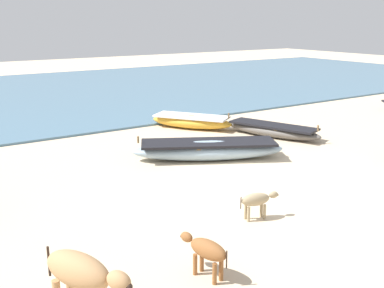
{
  "coord_description": "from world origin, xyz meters",
  "views": [
    {
      "loc": [
        -7.86,
        -8.27,
        4.07
      ],
      "look_at": [
        -0.7,
        2.54,
        0.6
      ],
      "focal_mm": 44.08,
      "sensor_mm": 36.0,
      "label": 1
    }
  ],
  "objects_px": {
    "fishing_boat_2": "(208,149)",
    "cow_second_adult_tan": "(81,274)",
    "fishing_boat_3": "(273,130)",
    "calf_near_dun": "(257,200)",
    "calf_far_brown": "(206,250)",
    "fishing_boat_5": "(192,121)"
  },
  "relations": [
    {
      "from": "cow_second_adult_tan",
      "to": "fishing_boat_5",
      "type": "bearing_deg",
      "value": 116.35
    },
    {
      "from": "calf_near_dun",
      "to": "fishing_boat_3",
      "type": "bearing_deg",
      "value": 57.43
    },
    {
      "from": "fishing_boat_5",
      "to": "cow_second_adult_tan",
      "type": "xyz_separation_m",
      "value": [
        -7.8,
        -9.1,
        0.46
      ]
    },
    {
      "from": "cow_second_adult_tan",
      "to": "calf_far_brown",
      "type": "bearing_deg",
      "value": 67.18
    },
    {
      "from": "calf_near_dun",
      "to": "calf_far_brown",
      "type": "distance_m",
      "value": 2.55
    },
    {
      "from": "calf_near_dun",
      "to": "cow_second_adult_tan",
      "type": "distance_m",
      "value": 4.49
    },
    {
      "from": "fishing_boat_5",
      "to": "calf_far_brown",
      "type": "relative_size",
      "value": 3.21
    },
    {
      "from": "fishing_boat_2",
      "to": "cow_second_adult_tan",
      "type": "distance_m",
      "value": 8.04
    },
    {
      "from": "fishing_boat_3",
      "to": "calf_far_brown",
      "type": "relative_size",
      "value": 3.68
    },
    {
      "from": "calf_far_brown",
      "to": "cow_second_adult_tan",
      "type": "xyz_separation_m",
      "value": [
        -2.09,
        -0.01,
        0.26
      ]
    },
    {
      "from": "fishing_boat_2",
      "to": "calf_far_brown",
      "type": "bearing_deg",
      "value": 82.52
    },
    {
      "from": "calf_far_brown",
      "to": "cow_second_adult_tan",
      "type": "distance_m",
      "value": 2.1
    },
    {
      "from": "fishing_boat_5",
      "to": "cow_second_adult_tan",
      "type": "distance_m",
      "value": 11.99
    },
    {
      "from": "calf_near_dun",
      "to": "cow_second_adult_tan",
      "type": "bearing_deg",
      "value": -150.05
    },
    {
      "from": "fishing_boat_3",
      "to": "cow_second_adult_tan",
      "type": "distance_m",
      "value": 11.44
    },
    {
      "from": "fishing_boat_3",
      "to": "calf_near_dun",
      "type": "relative_size",
      "value": 4.2
    },
    {
      "from": "fishing_boat_2",
      "to": "calf_near_dun",
      "type": "height_order",
      "value": "fishing_boat_2"
    },
    {
      "from": "fishing_boat_3",
      "to": "cow_second_adult_tan",
      "type": "xyz_separation_m",
      "value": [
        -9.47,
        -6.39,
        0.49
      ]
    },
    {
      "from": "fishing_boat_3",
      "to": "calf_far_brown",
      "type": "bearing_deg",
      "value": -68.92
    },
    {
      "from": "fishing_boat_3",
      "to": "calf_near_dun",
      "type": "xyz_separation_m",
      "value": [
        -5.19,
        -5.08,
        0.17
      ]
    },
    {
      "from": "fishing_boat_5",
      "to": "cow_second_adult_tan",
      "type": "relative_size",
      "value": 2.13
    },
    {
      "from": "cow_second_adult_tan",
      "to": "fishing_boat_3",
      "type": "bearing_deg",
      "value": 100.95
    }
  ]
}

